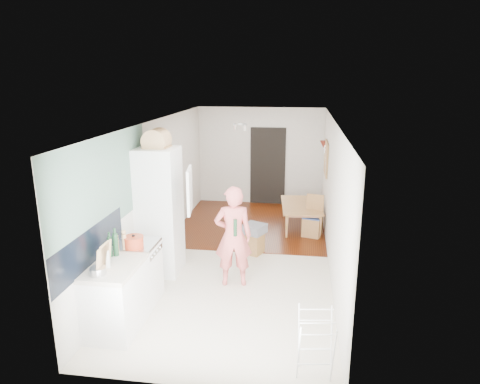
% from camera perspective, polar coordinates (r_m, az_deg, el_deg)
% --- Properties ---
extents(room_shell, '(3.20, 7.00, 2.50)m').
position_cam_1_polar(room_shell, '(7.65, 0.16, -0.02)').
color(room_shell, silver).
rests_on(room_shell, ground).
extents(floor, '(3.20, 7.00, 0.01)m').
position_cam_1_polar(floor, '(8.08, 0.16, -8.61)').
color(floor, beige).
rests_on(floor, ground).
extents(wood_floor_overlay, '(3.20, 3.30, 0.01)m').
position_cam_1_polar(wood_floor_overlay, '(9.78, 1.68, -4.21)').
color(wood_floor_overlay, '#542006').
rests_on(wood_floor_overlay, room_shell).
extents(sage_wall_panel, '(0.02, 3.00, 1.30)m').
position_cam_1_polar(sage_wall_panel, '(6.09, -17.56, 1.04)').
color(sage_wall_panel, slate).
rests_on(sage_wall_panel, room_shell).
extents(tile_splashback, '(0.02, 1.90, 0.50)m').
position_cam_1_polar(tile_splashback, '(5.83, -19.27, -6.99)').
color(tile_splashback, black).
rests_on(tile_splashback, room_shell).
extents(doorway_recess, '(0.90, 0.04, 2.00)m').
position_cam_1_polar(doorway_recess, '(11.06, 3.72, 3.43)').
color(doorway_recess, black).
rests_on(doorway_recess, room_shell).
extents(base_cabinet, '(0.60, 0.90, 0.86)m').
position_cam_1_polar(base_cabinet, '(6.02, -16.17, -13.60)').
color(base_cabinet, white).
rests_on(base_cabinet, room_shell).
extents(worktop, '(0.62, 0.92, 0.06)m').
position_cam_1_polar(worktop, '(5.81, -16.51, -9.61)').
color(worktop, beige).
rests_on(worktop, room_shell).
extents(range_cooker, '(0.60, 0.60, 0.88)m').
position_cam_1_polar(range_cooker, '(6.62, -13.52, -10.51)').
color(range_cooker, white).
rests_on(range_cooker, room_shell).
extents(cooker_top, '(0.60, 0.60, 0.04)m').
position_cam_1_polar(cooker_top, '(6.44, -13.77, -6.82)').
color(cooker_top, silver).
rests_on(cooker_top, room_shell).
extents(fridge_housing, '(0.66, 0.66, 2.15)m').
position_cam_1_polar(fridge_housing, '(7.26, -10.69, -2.59)').
color(fridge_housing, white).
rests_on(fridge_housing, room_shell).
extents(fridge_door, '(0.14, 0.56, 0.70)m').
position_cam_1_polar(fridge_door, '(6.68, -6.75, 0.24)').
color(fridge_door, white).
rests_on(fridge_door, room_shell).
extents(fridge_interior, '(0.02, 0.52, 0.66)m').
position_cam_1_polar(fridge_interior, '(7.04, -8.49, 0.96)').
color(fridge_interior, white).
rests_on(fridge_interior, room_shell).
extents(pinboard, '(0.03, 0.90, 0.70)m').
position_cam_1_polar(pinboard, '(9.38, 11.45, 4.43)').
color(pinboard, tan).
rests_on(pinboard, room_shell).
extents(pinboard_frame, '(0.00, 0.94, 0.74)m').
position_cam_1_polar(pinboard_frame, '(9.38, 11.35, 4.44)').
color(pinboard_frame, '#AB724D').
rests_on(pinboard_frame, room_shell).
extents(wall_sconce, '(0.18, 0.18, 0.16)m').
position_cam_1_polar(wall_sconce, '(9.99, 11.09, 6.27)').
color(wall_sconce, maroon).
rests_on(wall_sconce, room_shell).
extents(person, '(0.78, 0.58, 1.94)m').
position_cam_1_polar(person, '(6.72, -0.92, -4.76)').
color(person, '#E56765').
rests_on(person, floor).
extents(dining_table, '(0.81, 1.33, 0.45)m').
position_cam_1_polar(dining_table, '(9.58, 8.25, -3.40)').
color(dining_table, '#AB724D').
rests_on(dining_table, floor).
extents(dining_chair, '(0.45, 0.45, 0.86)m').
position_cam_1_polar(dining_chair, '(9.04, 9.66, -3.23)').
color(dining_chair, '#AB724D').
rests_on(dining_chair, floor).
extents(stool, '(0.41, 0.41, 0.41)m').
position_cam_1_polar(stool, '(8.15, 1.85, -6.82)').
color(stool, '#AB724D').
rests_on(stool, floor).
extents(grey_drape, '(0.51, 0.51, 0.17)m').
position_cam_1_polar(grey_drape, '(8.04, 1.88, -4.93)').
color(grey_drape, slate).
rests_on(grey_drape, stool).
extents(drying_rack, '(0.43, 0.40, 0.76)m').
position_cam_1_polar(drying_rack, '(5.12, 10.04, -19.43)').
color(drying_rack, white).
rests_on(drying_rack, floor).
extents(bread_bin, '(0.47, 0.45, 0.22)m').
position_cam_1_polar(bread_bin, '(7.03, -11.05, 6.72)').
color(bread_bin, tan).
rests_on(bread_bin, fridge_housing).
extents(red_casserole, '(0.31, 0.31, 0.17)m').
position_cam_1_polar(red_casserole, '(6.25, -13.98, -6.49)').
color(red_casserole, '#C23F21').
rests_on(red_casserole, cooker_top).
extents(steel_pan, '(0.21, 0.21, 0.10)m').
position_cam_1_polar(steel_pan, '(5.57, -18.41, -9.98)').
color(steel_pan, silver).
rests_on(steel_pan, worktop).
extents(held_bottle, '(0.06, 0.06, 0.27)m').
position_cam_1_polar(held_bottle, '(6.51, -0.64, -4.78)').
color(held_bottle, '#1A3C22').
rests_on(held_bottle, person).
extents(bottle_a, '(0.08, 0.08, 0.31)m').
position_cam_1_polar(bottle_a, '(6.02, -16.25, -6.76)').
color(bottle_a, '#1A3C22').
rests_on(bottle_a, worktop).
extents(bottle_b, '(0.07, 0.07, 0.28)m').
position_cam_1_polar(bottle_b, '(6.02, -16.96, -7.00)').
color(bottle_b, '#1A3C22').
rests_on(bottle_b, worktop).
extents(bottle_c, '(0.10, 0.10, 0.23)m').
position_cam_1_polar(bottle_c, '(5.72, -17.43, -8.47)').
color(bottle_c, beige).
rests_on(bottle_c, worktop).
extents(pepper_mill_front, '(0.06, 0.06, 0.21)m').
position_cam_1_polar(pepper_mill_front, '(6.13, -16.12, -6.85)').
color(pepper_mill_front, tan).
rests_on(pepper_mill_front, worktop).
extents(pepper_mill_back, '(0.08, 0.08, 0.22)m').
position_cam_1_polar(pepper_mill_back, '(6.22, -15.16, -6.39)').
color(pepper_mill_back, tan).
rests_on(pepper_mill_back, worktop).
extents(chopping_boards, '(0.11, 0.27, 0.36)m').
position_cam_1_polar(chopping_boards, '(5.61, -17.73, -8.29)').
color(chopping_boards, tan).
rests_on(chopping_boards, worktop).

